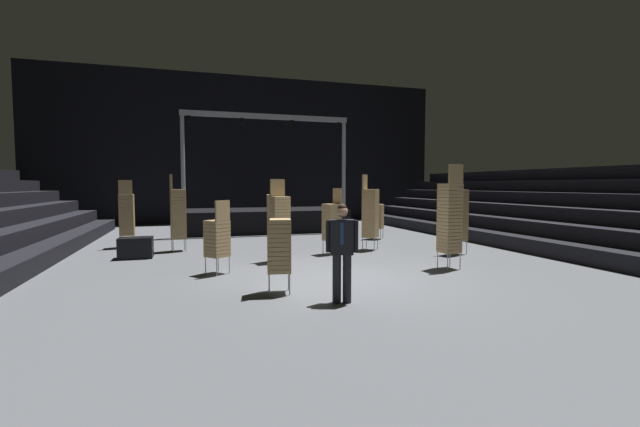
# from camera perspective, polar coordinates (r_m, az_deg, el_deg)

# --- Properties ---
(ground_plane) EXTENTS (22.00, 30.00, 0.10)m
(ground_plane) POSITION_cam_1_polar(r_m,az_deg,el_deg) (9.58, 2.48, -8.88)
(ground_plane) COLOR #515459
(arena_end_wall) EXTENTS (22.00, 0.30, 8.00)m
(arena_end_wall) POSITION_cam_1_polar(r_m,az_deg,el_deg) (24.09, -9.67, 8.41)
(arena_end_wall) COLOR black
(arena_end_wall) RESTS_ON ground_plane
(bleacher_bank_right) EXTENTS (4.50, 24.00, 2.70)m
(bleacher_bank_right) POSITION_cam_1_polar(r_m,az_deg,el_deg) (15.43, 33.34, 0.57)
(bleacher_bank_right) COLOR black
(bleacher_bank_right) RESTS_ON ground_plane
(stage_riser) EXTENTS (7.21, 3.40, 4.97)m
(stage_riser) POSITION_cam_1_polar(r_m,az_deg,el_deg) (19.30, -7.70, -0.66)
(stage_riser) COLOR black
(stage_riser) RESTS_ON ground_plane
(man_with_tie) EXTENTS (0.56, 0.36, 1.74)m
(man_with_tie) POSITION_cam_1_polar(r_m,az_deg,el_deg) (7.42, 2.97, -4.49)
(man_with_tie) COLOR black
(man_with_tie) RESTS_ON ground_plane
(chair_stack_front_left) EXTENTS (0.49, 0.49, 2.39)m
(chair_stack_front_left) POSITION_cam_1_polar(r_m,az_deg,el_deg) (13.93, -18.50, 0.08)
(chair_stack_front_left) COLOR #B2B5BA
(chair_stack_front_left) RESTS_ON ground_plane
(chair_stack_front_right) EXTENTS (0.50, 0.50, 2.22)m
(chair_stack_front_right) POSITION_cam_1_polar(r_m,az_deg,el_deg) (11.45, -5.38, -0.94)
(chair_stack_front_right) COLOR #B2B5BA
(chair_stack_front_right) RESTS_ON ground_plane
(chair_stack_mid_left) EXTENTS (0.51, 0.51, 1.88)m
(chair_stack_mid_left) POSITION_cam_1_polar(r_m,az_deg,el_deg) (8.13, -5.60, -4.08)
(chair_stack_mid_left) COLOR #B2B5BA
(chair_stack_mid_left) RESTS_ON ground_plane
(chair_stack_mid_right) EXTENTS (0.48, 0.48, 2.56)m
(chair_stack_mid_right) POSITION_cam_1_polar(r_m,az_deg,el_deg) (10.89, 17.00, -0.44)
(chair_stack_mid_right) COLOR #B2B5BA
(chair_stack_mid_right) RESTS_ON ground_plane
(chair_stack_mid_centre) EXTENTS (0.62, 0.62, 2.39)m
(chair_stack_mid_centre) POSITION_cam_1_polar(r_m,az_deg,el_deg) (13.54, 6.75, 0.15)
(chair_stack_mid_centre) COLOR #B2B5BA
(chair_stack_mid_centre) RESTS_ON ground_plane
(chair_stack_rear_left) EXTENTS (0.57, 0.57, 2.39)m
(chair_stack_rear_left) POSITION_cam_1_polar(r_m,az_deg,el_deg) (13.24, 17.99, -0.09)
(chair_stack_rear_left) COLOR #B2B5BA
(chair_stack_rear_left) RESTS_ON ground_plane
(chair_stack_rear_right) EXTENTS (0.62, 0.62, 1.71)m
(chair_stack_rear_right) POSITION_cam_1_polar(r_m,az_deg,el_deg) (10.11, -13.59, -3.09)
(chair_stack_rear_right) COLOR #B2B5BA
(chair_stack_rear_right) RESTS_ON ground_plane
(chair_stack_rear_centre) EXTENTS (0.45, 0.45, 2.22)m
(chair_stack_rear_centre) POSITION_cam_1_polar(r_m,az_deg,el_deg) (15.37, -24.47, -0.05)
(chair_stack_rear_centre) COLOR #B2B5BA
(chair_stack_rear_centre) RESTS_ON ground_plane
(chair_stack_aisle_left) EXTENTS (0.62, 0.62, 1.79)m
(chair_stack_aisle_left) POSITION_cam_1_polar(r_m,az_deg,el_deg) (16.34, 7.62, -0.26)
(chair_stack_aisle_left) COLOR #B2B5BA
(chair_stack_aisle_left) RESTS_ON ground_plane
(chair_stack_aisle_right) EXTENTS (0.54, 0.54, 1.96)m
(chair_stack_aisle_right) POSITION_cam_1_polar(r_m,az_deg,el_deg) (12.66, 1.64, -1.04)
(chair_stack_aisle_right) COLOR #B2B5BA
(chair_stack_aisle_right) RESTS_ON ground_plane
(equipment_road_case) EXTENTS (0.91, 0.61, 0.59)m
(equipment_road_case) POSITION_cam_1_polar(r_m,az_deg,el_deg) (13.09, -23.47, -4.23)
(equipment_road_case) COLOR black
(equipment_road_case) RESTS_ON ground_plane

